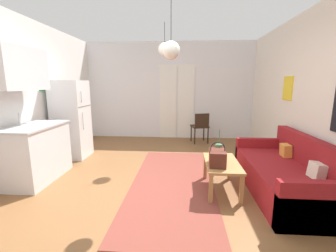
# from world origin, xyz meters

# --- Properties ---
(ground_plane) EXTENTS (5.29, 7.38, 0.10)m
(ground_plane) POSITION_xyz_m (0.00, 0.00, -0.05)
(ground_plane) COLOR brown
(wall_back) EXTENTS (4.89, 0.13, 2.71)m
(wall_back) POSITION_xyz_m (0.01, 3.44, 1.35)
(wall_back) COLOR silver
(wall_back) RESTS_ON ground_plane
(area_rug) EXTENTS (1.27, 3.06, 0.01)m
(area_rug) POSITION_xyz_m (0.26, 0.33, 0.01)
(area_rug) COLOR brown
(area_rug) RESTS_ON ground_plane
(couch) EXTENTS (0.88, 1.92, 0.82)m
(couch) POSITION_xyz_m (1.93, 0.14, 0.26)
(couch) COLOR maroon
(couch) RESTS_ON ground_plane
(coffee_table) EXTENTS (0.48, 0.86, 0.44)m
(coffee_table) POSITION_xyz_m (0.99, 0.14, 0.37)
(coffee_table) COLOR #A87542
(coffee_table) RESTS_ON ground_plane
(bamboo_vase) EXTENTS (0.10, 0.10, 0.47)m
(bamboo_vase) POSITION_xyz_m (0.94, 0.19, 0.57)
(bamboo_vase) COLOR #47704C
(bamboo_vase) RESTS_ON coffee_table
(handbag) EXTENTS (0.24, 0.34, 0.34)m
(handbag) POSITION_xyz_m (0.90, 0.00, 0.55)
(handbag) COLOR #512319
(handbag) RESTS_ON coffee_table
(refrigerator) EXTENTS (0.65, 0.61, 1.63)m
(refrigerator) POSITION_xyz_m (-1.95, 1.50, 0.81)
(refrigerator) COLOR white
(refrigerator) RESTS_ON ground_plane
(kitchen_counter) EXTENTS (0.60, 1.11, 2.11)m
(kitchen_counter) POSITION_xyz_m (-1.99, 0.32, 0.81)
(kitchen_counter) COLOR silver
(kitchen_counter) RESTS_ON ground_plane
(accent_chair) EXTENTS (0.50, 0.49, 0.81)m
(accent_chair) POSITION_xyz_m (0.87, 2.81, 0.47)
(accent_chair) COLOR black
(accent_chair) RESTS_ON ground_plane
(pendant_lamp_near) EXTENTS (0.22, 0.22, 0.86)m
(pendant_lamp_near) POSITION_xyz_m (0.25, -0.11, 1.97)
(pendant_lamp_near) COLOR black
(pendant_lamp_far) EXTENTS (0.25, 0.25, 0.62)m
(pendant_lamp_far) POSITION_xyz_m (0.04, 1.49, 2.22)
(pendant_lamp_far) COLOR black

